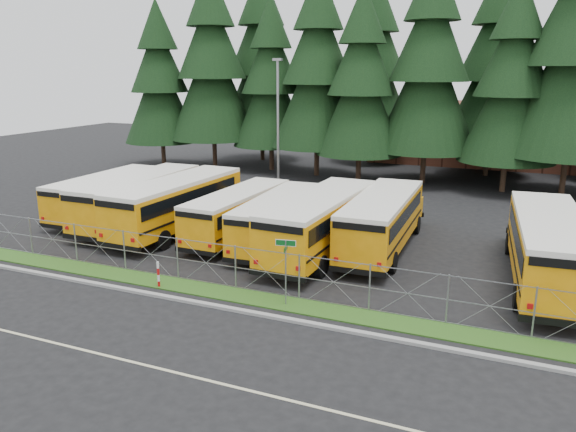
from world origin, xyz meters
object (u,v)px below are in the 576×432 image
at_px(bus_4, 282,220).
at_px(bus_1, 143,200).
at_px(street_sign, 286,258).
at_px(light_standard, 278,122).
at_px(striped_bollard, 158,275).
at_px(bus_0, 110,195).
at_px(bus_5, 323,224).
at_px(bus_6, 383,222).
at_px(bus_east, 547,249).
at_px(bus_2, 181,205).
at_px(bus_3, 241,214).

bearing_deg(bus_4, bus_1, 174.50).
bearing_deg(bus_4, street_sign, -67.82).
distance_m(bus_4, light_standard, 13.94).
height_order(bus_4, striped_bollard, bus_4).
bearing_deg(bus_0, bus_5, -7.26).
height_order(bus_5, striped_bollard, bus_5).
bearing_deg(bus_6, bus_east, -15.66).
xyz_separation_m(bus_2, street_sign, (10.08, -7.66, 0.45)).
xyz_separation_m(bus_1, bus_6, (14.93, 0.77, -0.03)).
distance_m(bus_3, bus_east, 15.95).
bearing_deg(bus_5, bus_0, 175.70).
bearing_deg(bus_1, bus_3, -1.26).
bearing_deg(bus_3, light_standard, 105.53).
bearing_deg(bus_1, bus_6, 2.15).
bearing_deg(bus_4, bus_east, -5.92).
relative_size(bus_6, street_sign, 4.10).
distance_m(bus_0, bus_5, 15.47).
relative_size(bus_6, striped_bollard, 9.61).
distance_m(bus_5, striped_bollard, 9.07).
bearing_deg(bus_2, striped_bollard, -60.92).
xyz_separation_m(bus_0, bus_5, (15.38, -1.67, 0.19)).
distance_m(bus_6, light_standard, 15.92).
bearing_deg(bus_3, striped_bollard, -86.66).
distance_m(bus_east, light_standard, 23.09).
xyz_separation_m(bus_5, striped_bollard, (-5.01, -7.49, -0.97)).
bearing_deg(bus_0, bus_1, -13.80).
bearing_deg(bus_3, bus_6, 7.34).
height_order(bus_1, light_standard, light_standard).
bearing_deg(bus_1, bus_5, -5.22).
distance_m(bus_6, street_sign, 8.99).
relative_size(bus_2, street_sign, 4.30).
height_order(bus_1, bus_6, bus_1).
bearing_deg(bus_6, bus_4, -168.63).
distance_m(bus_0, street_sign, 18.51).
height_order(bus_0, light_standard, light_standard).
bearing_deg(bus_5, bus_east, 0.51).
height_order(bus_6, bus_east, bus_east).
distance_m(bus_3, bus_4, 2.73).
bearing_deg(bus_4, bus_0, 171.96).
xyz_separation_m(bus_3, bus_4, (2.70, -0.41, 0.01)).
bearing_deg(light_standard, street_sign, -65.06).
xyz_separation_m(street_sign, striped_bollard, (-5.94, -0.42, -1.43)).
bearing_deg(bus_6, bus_1, -178.65).
xyz_separation_m(bus_0, street_sign, (16.30, -8.74, 0.65)).
height_order(bus_0, bus_east, bus_east).
bearing_deg(bus_6, bus_0, 178.54).
height_order(bus_2, bus_east, bus_east).
xyz_separation_m(bus_4, street_sign, (3.51, -7.55, 0.67)).
bearing_deg(bus_5, striped_bollard, -121.89).
relative_size(bus_east, striped_bollard, 10.21).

